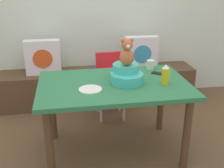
{
  "coord_description": "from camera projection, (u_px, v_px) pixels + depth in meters",
  "views": [
    {
      "loc": [
        -0.41,
        -2.32,
        1.67
      ],
      "look_at": [
        0.0,
        0.1,
        0.69
      ],
      "focal_mm": 44.5,
      "sensor_mm": 36.0,
      "label": 1
    }
  ],
  "objects": [
    {
      "name": "cell_phone",
      "position": [
        159.0,
        73.0,
        2.76
      ],
      "size": [
        0.16,
        0.14,
        0.01
      ],
      "primitive_type": "cube",
      "rotation": [
        0.0,
        0.0,
        0.93
      ],
      "color": "black",
      "rests_on": "dining_table"
    },
    {
      "name": "pillow_floral_left",
      "position": [
        43.0,
        57.0,
        3.51
      ],
      "size": [
        0.44,
        0.15,
        0.44
      ],
      "color": "silver",
      "rests_on": "window_bench"
    },
    {
      "name": "teddy_bear",
      "position": [
        127.0,
        53.0,
        2.45
      ],
      "size": [
        0.13,
        0.12,
        0.25
      ],
      "color": "#B55E38",
      "rests_on": "infant_seat_teal"
    },
    {
      "name": "ground_plane",
      "position": [
        114.0,
        151.0,
        2.81
      ],
      "size": [
        8.0,
        8.0,
        0.0
      ],
      "primitive_type": "plane",
      "color": "brown"
    },
    {
      "name": "pillow_floral_right",
      "position": [
        141.0,
        53.0,
        3.71
      ],
      "size": [
        0.44,
        0.15,
        0.44
      ],
      "color": "silver",
      "rests_on": "window_bench"
    },
    {
      "name": "infant_seat_teal",
      "position": [
        126.0,
        75.0,
        2.53
      ],
      "size": [
        0.3,
        0.33,
        0.16
      ],
      "color": "#3DB7AA",
      "rests_on": "dining_table"
    },
    {
      "name": "back_wall",
      "position": [
        95.0,
        3.0,
        3.66
      ],
      "size": [
        4.4,
        0.1,
        2.6
      ],
      "primitive_type": "cube",
      "color": "silver",
      "rests_on": "ground_plane"
    },
    {
      "name": "dining_table",
      "position": [
        114.0,
        93.0,
        2.57
      ],
      "size": [
        1.37,
        0.88,
        0.74
      ],
      "color": "#2D7247",
      "rests_on": "ground_plane"
    },
    {
      "name": "coffee_mug",
      "position": [
        151.0,
        65.0,
        2.88
      ],
      "size": [
        0.12,
        0.08,
        0.09
      ],
      "color": "silver",
      "rests_on": "dining_table"
    },
    {
      "name": "highchair",
      "position": [
        110.0,
        77.0,
        3.32
      ],
      "size": [
        0.34,
        0.46,
        0.79
      ],
      "color": "red",
      "rests_on": "ground_plane"
    },
    {
      "name": "dinner_plate_near",
      "position": [
        90.0,
        89.0,
        2.38
      ],
      "size": [
        0.2,
        0.2,
        0.01
      ],
      "primitive_type": "cylinder",
      "color": "white",
      "rests_on": "dining_table"
    },
    {
      "name": "ketchup_bottle",
      "position": [
        165.0,
        75.0,
        2.48
      ],
      "size": [
        0.07,
        0.07,
        0.18
      ],
      "color": "gold",
      "rests_on": "dining_table"
    },
    {
      "name": "window_bench",
      "position": [
        99.0,
        86.0,
        3.81
      ],
      "size": [
        2.6,
        0.44,
        0.46
      ],
      "primitive_type": "cube",
      "color": "brown",
      "rests_on": "ground_plane"
    },
    {
      "name": "book_stack",
      "position": [
        101.0,
        68.0,
        3.72
      ],
      "size": [
        0.2,
        0.14,
        0.05
      ],
      "primitive_type": "cube",
      "color": "#503964",
      "rests_on": "window_bench"
    }
  ]
}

